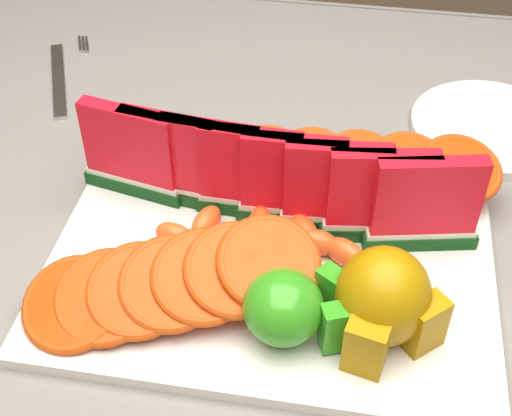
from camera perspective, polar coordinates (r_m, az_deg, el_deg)
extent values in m
cube|color=#4F2F1C|center=(0.70, -2.64, -4.31)|extent=(1.40, 0.90, 0.03)
cube|color=gray|center=(0.68, -2.69, -3.21)|extent=(1.52, 1.02, 0.01)
cube|color=gray|center=(1.14, 2.73, 11.72)|extent=(1.52, 0.01, 0.20)
cube|color=silver|center=(0.66, 1.25, -4.13)|extent=(0.40, 0.30, 0.01)
ellipsoid|color=#32960F|center=(0.57, 2.19, -7.93)|extent=(0.07, 0.07, 0.06)
cube|color=#32960F|center=(0.57, 6.64, -9.42)|extent=(0.03, 0.03, 0.04)
cube|color=beige|center=(0.57, 7.24, -9.49)|extent=(0.03, 0.01, 0.04)
cube|color=#32960F|center=(0.59, 6.24, -6.71)|extent=(0.03, 0.03, 0.04)
cube|color=beige|center=(0.59, 6.82, -6.78)|extent=(0.02, 0.02, 0.04)
ellipsoid|color=olive|center=(0.58, 10.12, -6.97)|extent=(0.09, 0.09, 0.09)
cube|color=olive|center=(0.56, 8.74, -10.99)|extent=(0.04, 0.03, 0.05)
cube|color=olive|center=(0.58, 13.35, -9.08)|extent=(0.04, 0.04, 0.05)
cylinder|color=silver|center=(0.86, 18.25, 6.22)|extent=(0.21, 0.21, 0.01)
cube|color=silver|center=(0.93, -15.51, 9.86)|extent=(0.08, 0.16, 0.00)
cube|color=silver|center=(1.01, -13.90, 12.62)|extent=(0.02, 0.04, 0.00)
cube|color=silver|center=(1.00, -13.63, 12.61)|extent=(0.02, 0.04, 0.00)
cube|color=silver|center=(1.00, -13.36, 12.60)|extent=(0.02, 0.04, 0.00)
cube|color=#0D3713|center=(0.72, -9.63, 1.83)|extent=(0.11, 0.04, 0.01)
cube|color=silver|center=(0.72, -9.72, 2.44)|extent=(0.10, 0.04, 0.01)
cube|color=red|center=(0.69, -10.12, 5.11)|extent=(0.10, 0.04, 0.08)
cube|color=#0D3713|center=(0.71, -6.66, 1.28)|extent=(0.11, 0.04, 0.01)
cube|color=silver|center=(0.70, -6.72, 1.89)|extent=(0.10, 0.03, 0.01)
cube|color=red|center=(0.68, -7.00, 4.59)|extent=(0.10, 0.03, 0.08)
cube|color=#0D3713|center=(0.70, -3.57, 0.70)|extent=(0.11, 0.03, 0.01)
cube|color=silver|center=(0.69, -3.61, 1.31)|extent=(0.10, 0.03, 0.01)
cube|color=red|center=(0.66, -3.76, 4.04)|extent=(0.10, 0.02, 0.08)
cube|color=#0D3713|center=(0.69, -0.40, 0.09)|extent=(0.11, 0.02, 0.01)
cube|color=silver|center=(0.68, -0.40, 0.72)|extent=(0.10, 0.02, 0.01)
cube|color=red|center=(0.65, -0.42, 3.46)|extent=(0.10, 0.02, 0.08)
cube|color=#0D3713|center=(0.68, 2.86, -0.52)|extent=(0.11, 0.02, 0.01)
cube|color=silver|center=(0.67, 2.88, 0.10)|extent=(0.10, 0.02, 0.01)
cube|color=red|center=(0.65, 3.01, 2.85)|extent=(0.10, 0.02, 0.08)
cube|color=#0D3713|center=(0.68, 6.17, -1.15)|extent=(0.11, 0.03, 0.01)
cube|color=silver|center=(0.67, 6.23, -0.53)|extent=(0.10, 0.03, 0.01)
cube|color=red|center=(0.64, 6.50, 2.22)|extent=(0.10, 0.02, 0.08)
cube|color=#0D3713|center=(0.67, 9.52, -1.78)|extent=(0.11, 0.04, 0.01)
cube|color=silver|center=(0.67, 9.61, -1.16)|extent=(0.10, 0.03, 0.01)
cube|color=red|center=(0.64, 10.04, 1.57)|extent=(0.10, 0.03, 0.08)
cube|color=#0D3713|center=(0.67, 12.88, -2.40)|extent=(0.11, 0.04, 0.01)
cube|color=silver|center=(0.67, 13.01, -1.79)|extent=(0.10, 0.04, 0.01)
cube|color=red|center=(0.64, 13.58, 0.91)|extent=(0.10, 0.04, 0.08)
cylinder|color=#E04D01|center=(0.61, -14.42, -7.43)|extent=(0.09, 0.09, 0.04)
torus|color=#C23812|center=(0.61, -14.42, -7.43)|extent=(0.10, 0.10, 0.04)
cylinder|color=#E04D01|center=(0.60, -11.94, -6.97)|extent=(0.09, 0.08, 0.04)
torus|color=#C23812|center=(0.60, -11.94, -6.97)|extent=(0.10, 0.09, 0.04)
cylinder|color=#E04D01|center=(0.60, -9.40, -6.49)|extent=(0.08, 0.08, 0.04)
torus|color=#C23812|center=(0.60, -9.40, -6.49)|extent=(0.09, 0.09, 0.04)
cylinder|color=#E04D01|center=(0.59, -6.83, -5.99)|extent=(0.09, 0.09, 0.04)
torus|color=#C23812|center=(0.59, -6.83, -5.99)|extent=(0.10, 0.10, 0.04)
cylinder|color=#E04D01|center=(0.59, -4.22, -5.46)|extent=(0.10, 0.10, 0.04)
torus|color=#C23812|center=(0.59, -4.22, -5.46)|extent=(0.11, 0.11, 0.04)
cylinder|color=#E04D01|center=(0.59, -1.59, -4.93)|extent=(0.10, 0.10, 0.04)
torus|color=#C23812|center=(0.59, -1.59, -4.93)|extent=(0.12, 0.11, 0.04)
cylinder|color=#E04D01|center=(0.59, 1.05, -4.37)|extent=(0.11, 0.11, 0.04)
torus|color=#C23812|center=(0.59, 1.05, -4.37)|extent=(0.12, 0.12, 0.04)
cylinder|color=#E04D01|center=(0.75, -6.49, 4.43)|extent=(0.07, 0.07, 0.03)
torus|color=#C23812|center=(0.75, -6.49, 4.43)|extent=(0.08, 0.08, 0.03)
cylinder|color=#E04D01|center=(0.74, -2.88, 4.26)|extent=(0.08, 0.08, 0.03)
torus|color=#C23812|center=(0.74, -2.88, 4.26)|extent=(0.09, 0.09, 0.03)
cylinder|color=#E04D01|center=(0.73, 0.82, 4.06)|extent=(0.09, 0.08, 0.03)
torus|color=#C23812|center=(0.73, 0.82, 4.06)|extent=(0.10, 0.10, 0.03)
cylinder|color=#E04D01|center=(0.72, 4.61, 3.84)|extent=(0.09, 0.09, 0.03)
torus|color=#C23812|center=(0.72, 4.61, 3.84)|extent=(0.10, 0.10, 0.03)
cylinder|color=#E04D01|center=(0.72, 8.43, 3.60)|extent=(0.09, 0.09, 0.03)
torus|color=#C23812|center=(0.72, 8.43, 3.60)|extent=(0.11, 0.11, 0.03)
cylinder|color=#E04D01|center=(0.72, 12.27, 3.34)|extent=(0.10, 0.10, 0.03)
torus|color=#C23812|center=(0.72, 12.27, 3.34)|extent=(0.11, 0.11, 0.03)
cylinder|color=#E04D01|center=(0.72, 16.08, 3.07)|extent=(0.10, 0.10, 0.03)
torus|color=#C23812|center=(0.72, 16.08, 3.07)|extent=(0.11, 0.11, 0.03)
ellipsoid|color=#DF5B0E|center=(0.66, -6.46, -2.30)|extent=(0.05, 0.03, 0.03)
ellipsoid|color=#DF5B0E|center=(0.67, -3.99, -1.19)|extent=(0.03, 0.05, 0.03)
ellipsoid|color=#DF5B0E|center=(0.65, -2.15, -2.78)|extent=(0.04, 0.05, 0.03)
ellipsoid|color=#DF5B0E|center=(0.66, 0.28, -1.26)|extent=(0.02, 0.04, 0.03)
ellipsoid|color=#DF5B0E|center=(0.65, 1.65, -2.78)|extent=(0.05, 0.04, 0.03)
ellipsoid|color=#DF5B0E|center=(0.66, 3.85, -1.84)|extent=(0.04, 0.05, 0.03)
ellipsoid|color=#DF5B0E|center=(0.65, 4.81, -2.77)|extent=(0.04, 0.02, 0.03)
ellipsoid|color=#DF5B0E|center=(0.64, 7.16, -3.60)|extent=(0.05, 0.04, 0.03)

